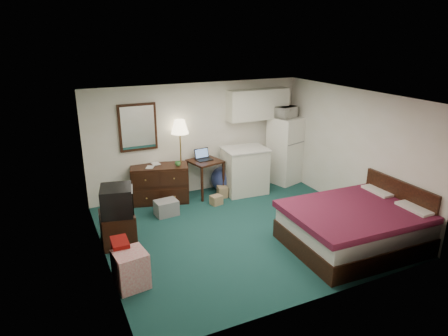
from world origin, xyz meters
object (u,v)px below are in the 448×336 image
fridge (285,150)px  desk (205,177)px  dresser (160,184)px  suitcase (121,259)px  kitchen_counter (245,171)px  tv_stand (118,228)px  bed (354,227)px  floor_lamp (181,159)px

fridge → desk: bearing=161.9°
dresser → suitcase: 2.87m
kitchen_counter → tv_stand: size_ratio=1.64×
desk → kitchen_counter: kitchen_counter is taller
kitchen_counter → suitcase: size_ratio=1.65×
dresser → desk: size_ratio=1.48×
suitcase → dresser: bearing=63.8°
tv_stand → dresser: bearing=54.4°
bed → tv_stand: size_ratio=3.53×
floor_lamp → suitcase: 3.25m
kitchen_counter → floor_lamp: bearing=169.1°
fridge → suitcase: 5.13m
dresser → fridge: size_ratio=0.74×
fridge → kitchen_counter: bearing=172.5°
floor_lamp → bed: 3.93m
desk → bed: (1.44, -3.24, -0.06)m
floor_lamp → desk: 0.72m
desk → kitchen_counter: bearing=-28.6°
dresser → kitchen_counter: (1.93, -0.30, 0.10)m
dresser → bed: (2.49, -3.29, -0.06)m
dresser → tv_stand: dresser is taller
desk → fridge: fridge is taller
floor_lamp → tv_stand: 2.38m
floor_lamp → kitchen_counter: size_ratio=1.72×
floor_lamp → suitcase: (-1.87, -2.60, -0.57)m
dresser → floor_lamp: (0.52, 0.07, 0.47)m
bed → kitchen_counter: bearing=102.4°
tv_stand → suitcase: bearing=-94.3°
fridge → floor_lamp: bearing=159.5°
floor_lamp → bed: size_ratio=0.80×
bed → tv_stand: bearing=155.5°
floor_lamp → desk: size_ratio=2.16×
desk → fridge: (2.09, -0.05, 0.40)m
fridge → suitcase: fridge is taller
kitchen_counter → bed: size_ratio=0.46×
floor_lamp → fridge: bearing=-3.7°
fridge → tv_stand: fridge is taller
floor_lamp → tv_stand: size_ratio=2.82×
suitcase → tv_stand: bearing=83.9°
desk → suitcase: bearing=-146.9°
dresser → kitchen_counter: size_ratio=1.18×
kitchen_counter → tv_stand: kitchen_counter is taller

